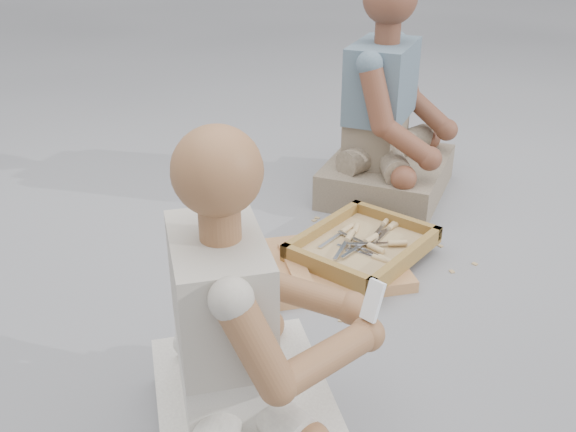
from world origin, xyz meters
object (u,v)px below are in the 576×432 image
craftsman (240,346)px  companion (388,125)px  carved_panel (313,267)px  tool_tray (363,246)px

craftsman → companion: bearing=145.8°
craftsman → companion: 1.59m
carved_panel → tool_tray: size_ratio=1.08×
tool_tray → craftsman: (-0.79, -0.53, 0.22)m
carved_panel → tool_tray: 0.21m
tool_tray → craftsman: 0.97m
carved_panel → companion: (0.67, 0.42, 0.30)m
tool_tray → carved_panel: bearing=170.8°
carved_panel → companion: companion is taller
carved_panel → companion: size_ratio=0.66×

